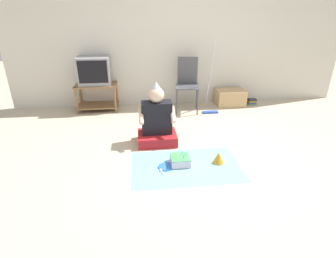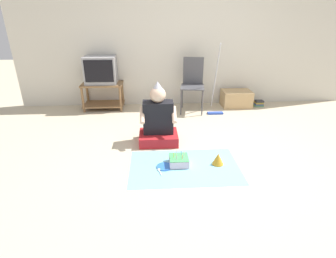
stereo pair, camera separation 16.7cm
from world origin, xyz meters
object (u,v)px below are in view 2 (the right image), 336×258
folding_chair (193,81)px  cardboard_box_stack (236,99)px  person_seated (158,122)px  paper_plate (164,166)px  tv (101,70)px  dust_mop (215,93)px  birthday_cake (179,161)px  book_pile (258,103)px  party_hat_blue (218,159)px

folding_chair → cardboard_box_stack: 0.98m
person_seated → paper_plate: (0.05, -0.69, -0.29)m
tv → person_seated: (1.00, -1.48, -0.43)m
folding_chair → dust_mop: size_ratio=0.78×
birthday_cake → folding_chair: bearing=77.4°
dust_mop → person_seated: 1.56m
folding_chair → person_seated: folding_chair is taller
tv → paper_plate: 2.51m
cardboard_box_stack → birthday_cake: size_ratio=2.40×
tv → cardboard_box_stack: bearing=-0.4°
tv → book_pile: tv is taller
dust_mop → book_pile: 1.04m
folding_chair → party_hat_blue: 2.02m
person_seated → paper_plate: bearing=-85.8°
folding_chair → person_seated: size_ratio=1.11×
folding_chair → book_pile: size_ratio=5.13×
tv → cardboard_box_stack: size_ratio=1.02×
folding_chair → birthday_cake: size_ratio=4.19×
tv → party_hat_blue: 2.80m
tv → paper_plate: size_ratio=3.03×
book_pile → birthday_cake: bearing=-130.5°
tv → book_pile: bearing=-0.6°
paper_plate → folding_chair: bearing=73.0°
birthday_cake → paper_plate: 0.19m
folding_chair → dust_mop: 0.46m
book_pile → birthday_cake: birthday_cake is taller
folding_chair → dust_mop: bearing=-21.0°
tv → person_seated: tv is taller
tv → dust_mop: dust_mop is taller
book_pile → person_seated: size_ratio=0.22×
cardboard_box_stack → book_pile: 0.46m
folding_chair → paper_plate: 2.15m
cardboard_box_stack → birthday_cake: bearing=-122.3°
book_pile → party_hat_blue: size_ratio=1.31×
person_seated → paper_plate: person_seated is taller
person_seated → tv: bearing=124.0°
person_seated → party_hat_blue: bearing=-43.4°
tv → dust_mop: (2.05, -0.32, -0.37)m
folding_chair → cardboard_box_stack: size_ratio=1.75×
tv → book_pile: 3.07m
book_pile → person_seated: 2.48m
tv → book_pile: size_ratio=2.99×
paper_plate → cardboard_box_stack: bearing=55.0°
folding_chair → party_hat_blue: size_ratio=6.72×
folding_chair → person_seated: bearing=-116.9°
cardboard_box_stack → person_seated: size_ratio=0.63×
folding_chair → dust_mop: (0.40, -0.15, -0.18)m
folding_chair → tv: bearing=174.0°
dust_mop → party_hat_blue: (-0.36, -1.81, -0.28)m
tv → person_seated: bearing=-56.0°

